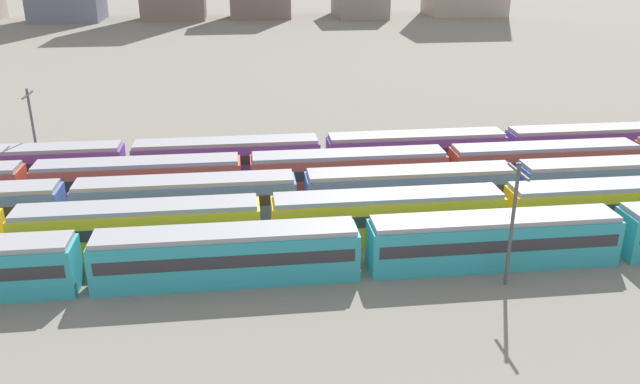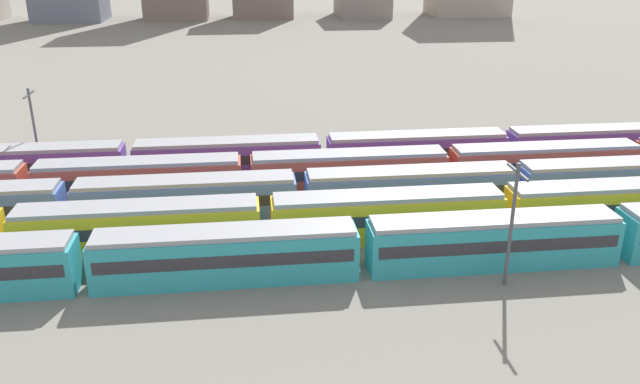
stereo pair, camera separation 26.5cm
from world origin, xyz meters
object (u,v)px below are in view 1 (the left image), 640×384
at_px(train_track_2, 410,189).
at_px(train_track_4, 416,151).
at_px(train_track_0, 363,247).
at_px(train_track_3, 349,171).
at_px(train_track_1, 504,210).
at_px(catenary_pole_1, 33,127).
at_px(catenary_pole_0, 513,218).

height_order(train_track_2, train_track_4, same).
relative_size(train_track_0, train_track_3, 0.80).
height_order(train_track_1, catenary_pole_1, catenary_pole_1).
relative_size(train_track_3, catenary_pole_0, 10.67).
bearing_deg(train_track_3, catenary_pole_1, 164.68).
relative_size(train_track_4, catenary_pole_0, 10.67).
bearing_deg(catenary_pole_1, train_track_1, -24.57).
distance_m(train_track_0, train_track_2, 12.03).
distance_m(train_track_4, catenary_pole_0, 23.95).
relative_size(train_track_3, train_track_4, 1.00).
height_order(train_track_4, catenary_pole_1, catenary_pole_1).
xyz_separation_m(train_track_3, catenary_pole_1, (-29.80, 8.17, 2.94)).
relative_size(train_track_2, train_track_3, 1.00).
bearing_deg(train_track_0, train_track_2, 59.84).
xyz_separation_m(train_track_4, catenary_pole_0, (0.07, -23.76, 3.01)).
xyz_separation_m(train_track_0, train_track_2, (6.04, 10.40, 0.00)).
bearing_deg(catenary_pole_0, train_track_2, 103.88).
relative_size(train_track_1, catenary_pole_0, 12.83).
bearing_deg(train_track_4, catenary_pole_1, 175.48).
distance_m(train_track_2, catenary_pole_1, 36.93).
relative_size(train_track_2, catenary_pole_0, 10.67).
distance_m(catenary_pole_0, catenary_pole_1, 46.14).
relative_size(train_track_0, train_track_1, 0.66).
xyz_separation_m(train_track_0, catenary_pole_1, (-28.26, 23.77, 2.94)).
distance_m(train_track_3, catenary_pole_1, 31.03).
bearing_deg(train_track_1, catenary_pole_0, -110.20).
distance_m(train_track_0, catenary_pole_0, 10.25).
xyz_separation_m(train_track_1, train_track_2, (-6.30, 5.20, 0.00)).
height_order(train_track_0, train_track_1, same).
relative_size(train_track_0, train_track_4, 0.80).
xyz_separation_m(train_track_2, catenary_pole_1, (-34.30, 13.37, 2.94)).
bearing_deg(train_track_4, train_track_0, -114.04).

